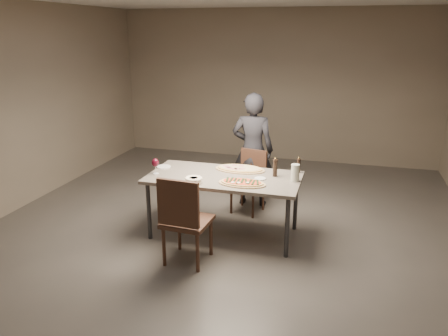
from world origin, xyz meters
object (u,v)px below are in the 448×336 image
(diner, at_px, (253,150))
(carafe, at_px, (295,173))
(ham_pizza, at_px, (240,169))
(bread_basket, at_px, (194,180))
(chair_near, at_px, (184,216))
(pepper_mill_left, at_px, (299,165))
(chair_far, at_px, (250,177))
(zucchini_pizza, at_px, (242,183))
(dining_table, at_px, (224,181))

(diner, bearing_deg, carafe, 122.27)
(ham_pizza, distance_m, diner, 0.79)
(bread_basket, distance_m, chair_near, 0.55)
(pepper_mill_left, xyz_separation_m, carafe, (0.00, -0.33, 0.01))
(chair_far, bearing_deg, chair_near, 91.76)
(pepper_mill_left, distance_m, chair_near, 1.61)
(zucchini_pizza, bearing_deg, carafe, 5.84)
(dining_table, relative_size, zucchini_pizza, 3.33)
(zucchini_pizza, distance_m, bread_basket, 0.55)
(carafe, height_order, chair_far, carafe)
(diner, bearing_deg, dining_table, 81.15)
(carafe, height_order, chair_near, chair_near)
(chair_near, bearing_deg, carafe, 43.75)
(carafe, distance_m, chair_far, 1.11)
(chair_near, height_order, diner, diner)
(carafe, relative_size, chair_near, 0.20)
(dining_table, distance_m, diner, 1.08)
(zucchini_pizza, height_order, carafe, carafe)
(ham_pizza, height_order, diner, diner)
(ham_pizza, height_order, pepper_mill_left, pepper_mill_left)
(chair_far, bearing_deg, carafe, 144.84)
(ham_pizza, xyz_separation_m, chair_far, (0.01, 0.55, -0.29))
(pepper_mill_left, bearing_deg, ham_pizza, -171.89)
(zucchini_pizza, relative_size, diner, 0.34)
(ham_pizza, relative_size, pepper_mill_left, 3.28)
(dining_table, bearing_deg, bread_basket, -127.63)
(pepper_mill_left, xyz_separation_m, chair_far, (-0.69, 0.45, -0.37))
(dining_table, relative_size, ham_pizza, 2.89)
(diner, bearing_deg, ham_pizza, 88.12)
(bread_basket, distance_m, carafe, 1.16)
(ham_pizza, bearing_deg, chair_far, 99.89)
(zucchini_pizza, xyz_separation_m, chair_far, (-0.14, 1.05, -0.29))
(carafe, bearing_deg, dining_table, -176.52)
(carafe, bearing_deg, ham_pizza, 161.99)
(ham_pizza, relative_size, carafe, 3.12)
(chair_near, bearing_deg, pepper_mill_left, 52.85)
(dining_table, distance_m, carafe, 0.85)
(chair_near, xyz_separation_m, chair_far, (0.34, 1.66, -0.08))
(carafe, bearing_deg, chair_far, 131.57)
(pepper_mill_left, xyz_separation_m, diner, (-0.72, 0.69, -0.04))
(zucchini_pizza, distance_m, chair_far, 1.10)
(ham_pizza, bearing_deg, dining_table, -103.04)
(chair_far, bearing_deg, bread_basket, 84.52)
(ham_pizza, xyz_separation_m, diner, (-0.01, 0.79, 0.04))
(dining_table, height_order, ham_pizza, ham_pizza)
(zucchini_pizza, bearing_deg, ham_pizza, 86.42)
(bread_basket, height_order, pepper_mill_left, pepper_mill_left)
(chair_near, relative_size, chair_far, 1.17)
(chair_far, bearing_deg, zucchini_pizza, 110.72)
(carafe, xyz_separation_m, chair_far, (-0.69, 0.78, -0.38))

